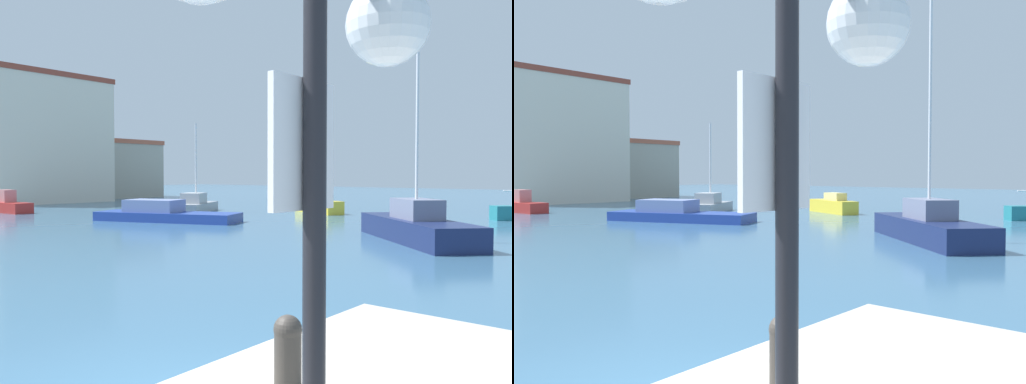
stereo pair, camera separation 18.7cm
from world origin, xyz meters
TOP-DOWN VIEW (x-y plane):
  - water at (15.00, 20.00)m, footprint 160.00×160.00m
  - lamppost at (-1.73, -3.15)m, footprint 1.73×0.43m
  - mooring_bollard at (-0.00, -1.70)m, footprint 0.25×0.25m
  - motorboat_yellow_near_pier at (27.52, 16.35)m, footprint 3.25×4.85m
  - sailboat_grey_inner_mooring at (22.43, 23.75)m, footprint 5.55×4.14m
  - motorboat_red_outer_mooring at (13.21, 33.48)m, footprint 1.61×4.16m
  - motorboat_blue_mid_harbor at (16.09, 19.65)m, footprint 5.45×8.93m
  - sailboat_navy_behind_lamppost at (16.97, 4.50)m, footprint 6.70×7.08m
  - harbor_office at (21.26, 44.43)m, footprint 11.94×7.35m
  - yacht_club at (32.20, 49.61)m, footprint 9.31×9.63m

SIDE VIEW (x-z plane):
  - water at x=15.00m, z-range 0.00..0.00m
  - motorboat_blue_mid_harbor at x=16.09m, z-range -0.18..1.08m
  - sailboat_grey_inner_mooring at x=22.43m, z-range -2.73..3.78m
  - motorboat_red_outer_mooring at x=13.21m, z-range -0.27..1.37m
  - motorboat_yellow_near_pier at x=27.52m, z-range -0.18..1.27m
  - sailboat_navy_behind_lamppost at x=16.97m, z-range -4.72..6.00m
  - mooring_bollard at x=0.00m, z-range 0.95..1.59m
  - yacht_club at x=32.20m, z-range 0.01..6.76m
  - lamppost at x=-1.73m, z-range 1.42..5.43m
  - harbor_office at x=21.26m, z-range 0.01..12.34m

